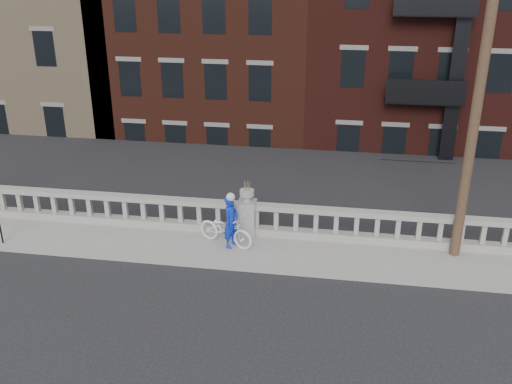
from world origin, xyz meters
TOP-DOWN VIEW (x-y plane):
  - ground at (0.00, 0.00)m, footprint 120.00×120.00m
  - sidewalk at (0.00, 3.00)m, footprint 32.00×2.20m
  - balustrade at (0.00, 3.95)m, footprint 28.00×0.34m
  - planter_pedestal at (0.00, 3.95)m, footprint 0.55×0.55m
  - lower_level at (0.56, 23.04)m, footprint 80.00×44.00m
  - utility_pole at (6.20, 3.60)m, footprint 1.60×0.28m
  - bicycle at (-0.51, 3.17)m, footprint 1.95×1.30m
  - cyclist at (-0.32, 3.06)m, footprint 0.55×0.68m

SIDE VIEW (x-z plane):
  - ground at x=0.00m, z-range 0.00..0.00m
  - sidewalk at x=0.00m, z-range 0.00..0.15m
  - bicycle at x=-0.51m, z-range 0.15..1.12m
  - balustrade at x=0.00m, z-range 0.13..1.16m
  - planter_pedestal at x=0.00m, z-range -0.05..1.71m
  - cyclist at x=-0.32m, z-range 0.15..1.76m
  - lower_level at x=0.56m, z-range -7.77..13.03m
  - utility_pole at x=6.20m, z-range 0.24..10.24m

